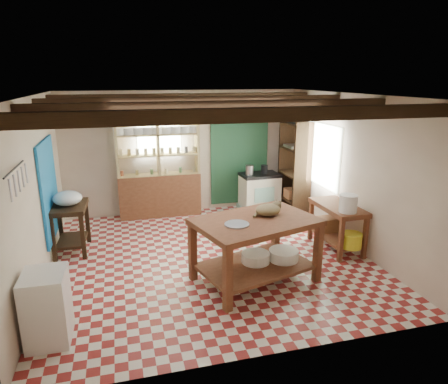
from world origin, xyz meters
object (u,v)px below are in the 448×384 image
object	(u,v)px
work_table	(255,250)
right_counter	(337,227)
white_cabinet	(47,307)
prep_table	(71,228)
cat	(268,210)
stove	(260,192)

from	to	relation	value
work_table	right_counter	bearing A→B (deg)	6.04
white_cabinet	right_counter	bearing A→B (deg)	18.85
work_table	prep_table	bearing A→B (deg)	130.48
prep_table	cat	xyz separation A→B (m)	(2.89, -1.63, 0.61)
work_table	stove	bearing A→B (deg)	52.85
prep_table	white_cabinet	bearing A→B (deg)	-88.08
cat	right_counter	bearing A→B (deg)	-4.80
white_cabinet	cat	world-z (taller)	cat
work_table	white_cabinet	world-z (taller)	work_table
prep_table	stove	bearing A→B (deg)	21.17
work_table	right_counter	distance (m)	1.86
work_table	white_cabinet	bearing A→B (deg)	178.68
right_counter	prep_table	bearing A→B (deg)	165.22
stove	right_counter	size ratio (longest dim) A/B	0.76
stove	right_counter	xyz separation A→B (m)	(0.55, -2.35, -0.02)
prep_table	work_table	bearing A→B (deg)	-30.94
stove	prep_table	size ratio (longest dim) A/B	1.01
stove	prep_table	world-z (taller)	prep_table
stove	white_cabinet	xyz separation A→B (m)	(-3.85, -3.76, 0.00)
work_table	stove	distance (m)	3.27
stove	prep_table	bearing A→B (deg)	-164.33
stove	cat	xyz separation A→B (m)	(-0.94, -2.93, 0.61)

